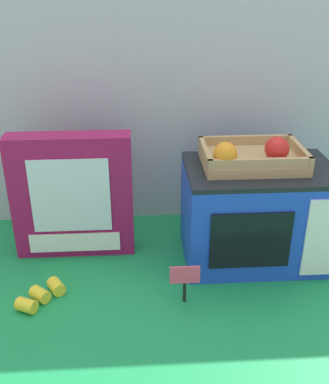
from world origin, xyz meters
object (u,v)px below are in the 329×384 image
Objects in this scene: loose_toy_banana at (41,295)px; toy_microwave at (257,213)px; food_groups_crate at (252,157)px; cookie_set_box at (73,196)px; price_sign at (185,279)px.

toy_microwave is at bearing 16.45° from loose_toy_banana.
food_groups_crate is (-0.02, 0.01, 0.16)m from toy_microwave.
loose_toy_banana is (-0.06, -0.22, -0.15)m from cookie_set_box.
food_groups_crate is at bearing -5.59° from cookie_set_box.
toy_microwave is 0.16m from food_groups_crate.
toy_microwave is 3.78× the size of price_sign.
loose_toy_banana is at bearing -105.90° from cookie_set_box.
food_groups_crate is at bearing 157.17° from toy_microwave.
loose_toy_banana is (-0.34, 0.02, -0.05)m from price_sign.
cookie_set_box is at bearing 74.10° from loose_toy_banana.
cookie_set_box reaches higher than price_sign.
food_groups_crate is 0.35m from price_sign.
price_sign is at bearing -41.09° from cookie_set_box.
cookie_set_box reaches higher than loose_toy_banana.
toy_microwave is 1.50× the size of food_groups_crate.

